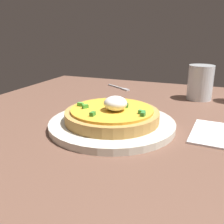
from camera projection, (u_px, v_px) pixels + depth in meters
dining_table at (127, 121)px, 63.02cm from camera, size 90.69×87.20×3.00cm
plate at (112, 124)px, 54.93cm from camera, size 27.25×27.25×1.46cm
pizza at (112, 114)px, 54.14cm from camera, size 20.27×20.27×5.84cm
cup_near at (200, 84)px, 75.91cm from camera, size 7.43×7.43×10.36cm
fork at (120, 88)px, 91.14cm from camera, size 10.39×7.20×0.50cm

